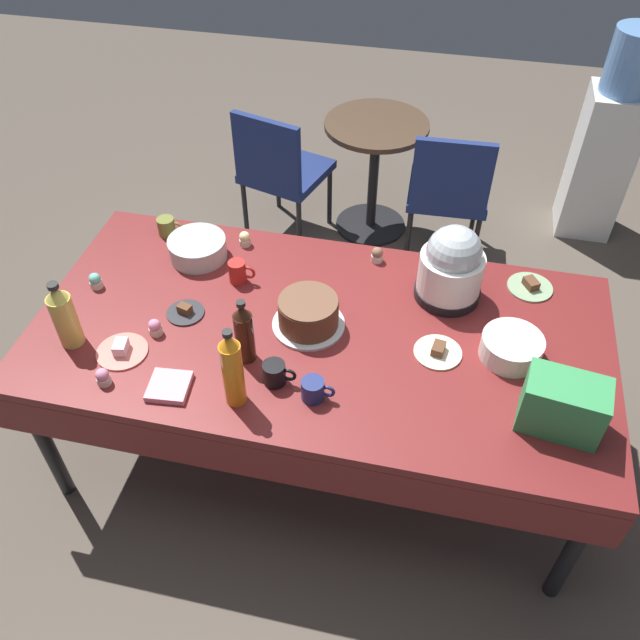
{
  "coord_description": "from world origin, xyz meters",
  "views": [
    {
      "loc": [
        0.39,
        -1.73,
        2.54
      ],
      "look_at": [
        0.0,
        0.0,
        0.8
      ],
      "focal_mm": 37.1,
      "sensor_mm": 36.0,
      "label": 1
    }
  ],
  "objects_px": {
    "dessert_plate_cream": "(438,351)",
    "coffee_mug_navy": "(314,390)",
    "dessert_plate_coral": "(122,350)",
    "ceramic_snack_bowl": "(511,347)",
    "maroon_chair_right": "(449,188)",
    "glass_salad_bowl": "(198,248)",
    "soda_bottle_orange_juice": "(232,369)",
    "maroon_chair_left": "(280,168)",
    "cupcake_vanilla": "(155,327)",
    "water_cooler": "(606,143)",
    "coffee_mug_red": "(238,272)",
    "frosted_layer_cake": "(308,314)",
    "cupcake_berry": "(103,377)",
    "cupcake_cocoa": "(95,281)",
    "soda_bottle_ginger_ale": "(64,316)",
    "slow_cooker": "(451,266)",
    "cupcake_rose": "(377,255)",
    "round_cafe_table": "(375,157)",
    "dessert_plate_sage": "(530,286)",
    "coffee_mug_olive": "(167,227)",
    "cupcake_mint": "(245,239)",
    "soda_carton": "(563,405)",
    "soda_bottle_cola": "(244,333)",
    "potluck_table": "(320,341)",
    "dessert_plate_charcoal": "(185,312)",
    "coffee_mug_black": "(275,373)"
  },
  "relations": [
    {
      "from": "dessert_plate_cream",
      "to": "coffee_mug_navy",
      "type": "relative_size",
      "value": 1.5
    },
    {
      "from": "cupcake_vanilla",
      "to": "soda_bottle_cola",
      "type": "bearing_deg",
      "value": -6.49
    },
    {
      "from": "potluck_table",
      "to": "cupcake_cocoa",
      "type": "bearing_deg",
      "value": 177.55
    },
    {
      "from": "slow_cooker",
      "to": "frosted_layer_cake",
      "type": "bearing_deg",
      "value": -150.21
    },
    {
      "from": "coffee_mug_black",
      "to": "cupcake_rose",
      "type": "bearing_deg",
      "value": 71.91
    },
    {
      "from": "dessert_plate_coral",
      "to": "ceramic_snack_bowl",
      "type": "bearing_deg",
      "value": 11.95
    },
    {
      "from": "slow_cooker",
      "to": "coffee_mug_navy",
      "type": "xyz_separation_m",
      "value": [
        -0.4,
        -0.63,
        -0.11
      ]
    },
    {
      "from": "dessert_plate_cream",
      "to": "maroon_chair_right",
      "type": "xyz_separation_m",
      "value": [
        -0.05,
        1.51,
        -0.27
      ]
    },
    {
      "from": "frosted_layer_cake",
      "to": "dessert_plate_cream",
      "type": "height_order",
      "value": "frosted_layer_cake"
    },
    {
      "from": "cupcake_vanilla",
      "to": "soda_carton",
      "type": "height_order",
      "value": "soda_carton"
    },
    {
      "from": "potluck_table",
      "to": "ceramic_snack_bowl",
      "type": "height_order",
      "value": "ceramic_snack_bowl"
    },
    {
      "from": "slow_cooker",
      "to": "dessert_plate_coral",
      "type": "relative_size",
      "value": 1.72
    },
    {
      "from": "cupcake_vanilla",
      "to": "soda_bottle_orange_juice",
      "type": "distance_m",
      "value": 0.48
    },
    {
      "from": "cupcake_berry",
      "to": "coffee_mug_red",
      "type": "relative_size",
      "value": 0.6
    },
    {
      "from": "coffee_mug_navy",
      "to": "maroon_chair_left",
      "type": "bearing_deg",
      "value": 108.94
    },
    {
      "from": "potluck_table",
      "to": "cupcake_mint",
      "type": "bearing_deg",
      "value": 134.7
    },
    {
      "from": "soda_carton",
      "to": "maroon_chair_left",
      "type": "height_order",
      "value": "soda_carton"
    },
    {
      "from": "water_cooler",
      "to": "coffee_mug_red",
      "type": "bearing_deg",
      "value": -132.36
    },
    {
      "from": "potluck_table",
      "to": "cupcake_vanilla",
      "type": "xyz_separation_m",
      "value": [
        -0.6,
        -0.16,
        0.09
      ]
    },
    {
      "from": "dessert_plate_coral",
      "to": "dessert_plate_cream",
      "type": "xyz_separation_m",
      "value": [
        1.14,
        0.25,
        -0.0
      ]
    },
    {
      "from": "cupcake_rose",
      "to": "soda_bottle_orange_juice",
      "type": "xyz_separation_m",
      "value": [
        -0.35,
        -0.85,
        0.12
      ]
    },
    {
      "from": "dessert_plate_coral",
      "to": "dessert_plate_cream",
      "type": "relative_size",
      "value": 1.07
    },
    {
      "from": "round_cafe_table",
      "to": "dessert_plate_sage",
      "type": "bearing_deg",
      "value": -57.11
    },
    {
      "from": "slow_cooker",
      "to": "maroon_chair_right",
      "type": "bearing_deg",
      "value": 92.49
    },
    {
      "from": "cupcake_vanilla",
      "to": "soda_bottle_orange_juice",
      "type": "xyz_separation_m",
      "value": [
        0.39,
        -0.24,
        0.12
      ]
    },
    {
      "from": "potluck_table",
      "to": "cupcake_berry",
      "type": "distance_m",
      "value": 0.81
    },
    {
      "from": "water_cooler",
      "to": "dessert_plate_charcoal",
      "type": "bearing_deg",
      "value": -131.36
    },
    {
      "from": "soda_bottle_ginger_ale",
      "to": "maroon_chair_left",
      "type": "height_order",
      "value": "soda_bottle_ginger_ale"
    },
    {
      "from": "soda_bottle_orange_juice",
      "to": "maroon_chair_right",
      "type": "bearing_deg",
      "value": 71.94
    },
    {
      "from": "round_cafe_table",
      "to": "coffee_mug_olive",
      "type": "bearing_deg",
      "value": -120.28
    },
    {
      "from": "coffee_mug_black",
      "to": "maroon_chair_right",
      "type": "xyz_separation_m",
      "value": [
        0.5,
        1.77,
        -0.3
      ]
    },
    {
      "from": "ceramic_snack_bowl",
      "to": "coffee_mug_olive",
      "type": "height_order",
      "value": "ceramic_snack_bowl"
    },
    {
      "from": "glass_salad_bowl",
      "to": "coffee_mug_red",
      "type": "height_order",
      "value": "coffee_mug_red"
    },
    {
      "from": "soda_bottle_cola",
      "to": "coffee_mug_olive",
      "type": "distance_m",
      "value": 0.85
    },
    {
      "from": "slow_cooker",
      "to": "dessert_plate_cream",
      "type": "xyz_separation_m",
      "value": [
        -0.0,
        -0.32,
        -0.14
      ]
    },
    {
      "from": "coffee_mug_black",
      "to": "maroon_chair_right",
      "type": "bearing_deg",
      "value": 74.23
    },
    {
      "from": "slow_cooker",
      "to": "soda_bottle_cola",
      "type": "relative_size",
      "value": 1.18
    },
    {
      "from": "cupcake_cocoa",
      "to": "coffee_mug_red",
      "type": "relative_size",
      "value": 0.6
    },
    {
      "from": "cupcake_vanilla",
      "to": "maroon_chair_left",
      "type": "height_order",
      "value": "maroon_chair_left"
    },
    {
      "from": "soda_bottle_cola",
      "to": "coffee_mug_olive",
      "type": "xyz_separation_m",
      "value": [
        -0.56,
        0.64,
        -0.09
      ]
    },
    {
      "from": "glass_salad_bowl",
      "to": "soda_bottle_orange_juice",
      "type": "height_order",
      "value": "soda_bottle_orange_juice"
    },
    {
      "from": "cupcake_mint",
      "to": "round_cafe_table",
      "type": "height_order",
      "value": "cupcake_mint"
    },
    {
      "from": "frosted_layer_cake",
      "to": "cupcake_berry",
      "type": "height_order",
      "value": "frosted_layer_cake"
    },
    {
      "from": "glass_salad_bowl",
      "to": "dessert_plate_coral",
      "type": "distance_m",
      "value": 0.6
    },
    {
      "from": "soda_carton",
      "to": "maroon_chair_right",
      "type": "xyz_separation_m",
      "value": [
        -0.46,
        1.74,
        -0.36
      ]
    },
    {
      "from": "cupcake_rose",
      "to": "coffee_mug_navy",
      "type": "distance_m",
      "value": 0.79
    },
    {
      "from": "cupcake_cocoa",
      "to": "soda_bottle_orange_juice",
      "type": "relative_size",
      "value": 0.2
    },
    {
      "from": "cupcake_cocoa",
      "to": "coffee_mug_olive",
      "type": "distance_m",
      "value": 0.42
    },
    {
      "from": "ceramic_snack_bowl",
      "to": "soda_bottle_orange_juice",
      "type": "bearing_deg",
      "value": -155.72
    },
    {
      "from": "dessert_plate_charcoal",
      "to": "coffee_mug_navy",
      "type": "height_order",
      "value": "coffee_mug_navy"
    }
  ]
}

